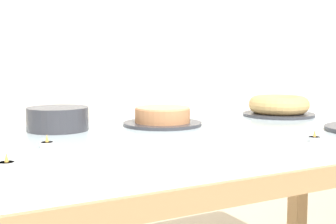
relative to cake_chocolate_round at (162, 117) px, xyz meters
name	(u,v)px	position (x,y,z in m)	size (l,w,h in m)	color
wall_back	(65,12)	(0.04, 1.35, 0.50)	(8.00, 0.10, 2.60)	white
dining_table	(201,158)	(0.04, -0.21, -0.12)	(1.80, 0.92, 0.77)	silver
cake_chocolate_round	(162,117)	(0.00, 0.00, 0.00)	(0.29, 0.29, 0.07)	#333338
cake_golden_bundt	(279,106)	(0.57, 0.01, 0.01)	(0.30, 0.30, 0.09)	#333338
plate_stack	(58,119)	(-0.37, 0.07, 0.01)	(0.21, 0.21, 0.08)	#333338
tealight_centre	(314,139)	(0.23, -0.52, -0.02)	(0.04, 0.04, 0.04)	silver
tealight_near_cakes	(47,144)	(-0.49, -0.23, -0.02)	(0.04, 0.04, 0.04)	silver
tealight_left_edge	(304,109)	(0.79, 0.09, -0.02)	(0.04, 0.04, 0.04)	silver
tealight_near_front	(7,165)	(-0.63, -0.44, -0.02)	(0.04, 0.04, 0.04)	silver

